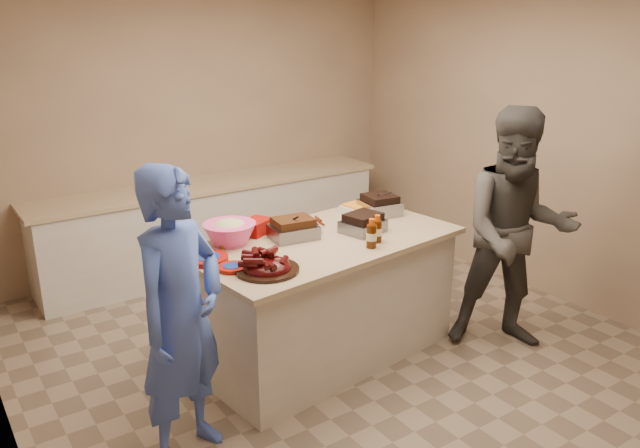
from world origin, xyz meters
TOP-DOWN VIEW (x-y plane):
  - room at (0.00, 0.00)m, footprint 4.50×5.00m
  - back_counter at (0.00, 2.20)m, footprint 3.60×0.64m
  - island at (-0.10, 0.11)m, footprint 2.08×1.26m
  - rib_platter at (-0.74, -0.18)m, footprint 0.46×0.46m
  - pulled_pork_tray at (-0.28, 0.25)m, footprint 0.35×0.29m
  - brisket_tray at (0.23, 0.08)m, footprint 0.34×0.30m
  - roasting_pan at (0.61, 0.34)m, footprint 0.32×0.32m
  - coleslaw_bowl at (-0.70, 0.41)m, footprint 0.42×0.42m
  - sausage_plate at (-0.03, 0.44)m, footprint 0.30×0.30m
  - mac_cheese_dish at (0.53, 0.48)m, footprint 0.32×0.25m
  - bbq_bottle_a at (0.07, -0.22)m, footprint 0.08×0.08m
  - bbq_bottle_b at (0.17, -0.16)m, footprint 0.08×0.08m
  - mustard_bottle at (-0.30, 0.21)m, footprint 0.05×0.05m
  - sauce_bowl at (-0.09, 0.26)m, footprint 0.14×0.06m
  - plate_stack_large at (-0.98, 0.19)m, footprint 0.31×0.31m
  - plate_stack_small at (-0.91, -0.04)m, footprint 0.21×0.21m
  - plastic_cup at (-0.78, 0.35)m, footprint 0.11×0.11m
  - basket_stack at (-0.45, 0.49)m, footprint 0.26×0.24m
  - guest_gray at (1.18, -0.56)m, footprint 1.86×2.03m

SIDE VIEW (x-z plane):
  - room at x=0.00m, z-range -1.35..1.35m
  - island at x=-0.10m, z-range -0.47..0.47m
  - guest_gray at x=1.18m, z-range -0.35..0.35m
  - back_counter at x=0.00m, z-range 0.00..0.90m
  - rib_platter at x=-0.74m, z-range 0.85..1.02m
  - pulled_pork_tray at x=-0.28m, z-range 0.89..0.98m
  - brisket_tray at x=0.23m, z-range 0.89..0.98m
  - roasting_pan at x=0.61m, z-range 0.88..0.99m
  - coleslaw_bowl at x=-0.70m, z-range 0.81..1.06m
  - sausage_plate at x=-0.03m, z-range 0.91..0.96m
  - mac_cheese_dish at x=0.53m, z-range 0.90..0.97m
  - bbq_bottle_a at x=0.07m, z-range 0.83..1.04m
  - bbq_bottle_b at x=0.17m, z-range 0.83..1.04m
  - mustard_bottle at x=-0.30m, z-range 0.88..0.99m
  - sauce_bowl at x=-0.09m, z-range 0.87..1.00m
  - plate_stack_large at x=-0.98m, z-range 0.92..0.95m
  - plate_stack_small at x=-0.91m, z-range 0.92..0.95m
  - plastic_cup at x=-0.78m, z-range 0.88..0.99m
  - basket_stack at x=-0.45m, z-range 0.88..0.99m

